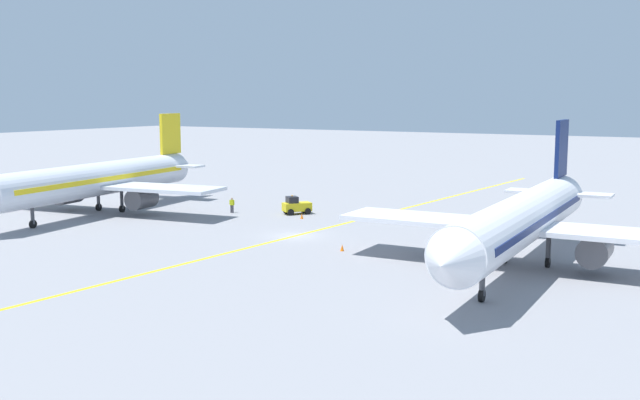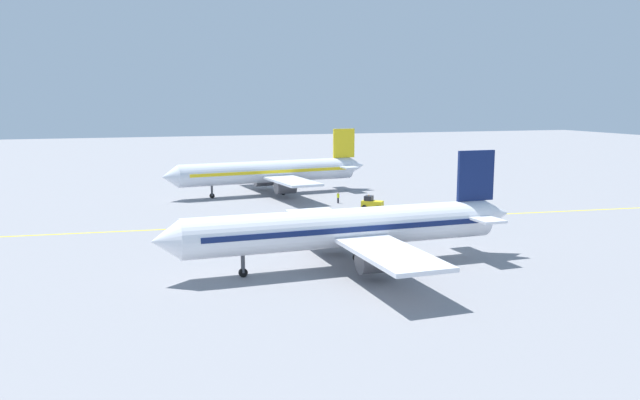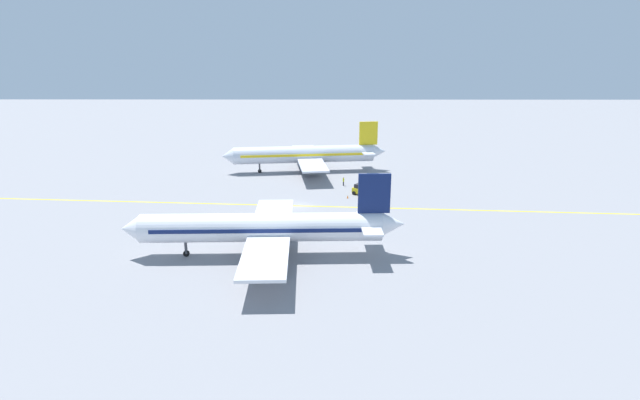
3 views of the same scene
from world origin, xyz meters
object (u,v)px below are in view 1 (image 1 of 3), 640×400
at_px(airplane_at_gate, 523,220).
at_px(baggage_tug_white, 296,206).
at_px(traffic_cone_mid_apron, 302,216).
at_px(traffic_cone_near_nose, 342,248).
at_px(airplane_adjacent_stand, 100,180).
at_px(ground_crew_worker, 232,205).

bearing_deg(airplane_at_gate, baggage_tug_white, -26.36).
bearing_deg(traffic_cone_mid_apron, traffic_cone_near_nose, 132.97).
bearing_deg(airplane_at_gate, traffic_cone_near_nose, 3.03).
bearing_deg(traffic_cone_mid_apron, airplane_adjacent_stand, 21.08).
relative_size(baggage_tug_white, traffic_cone_near_nose, 5.97).
relative_size(airplane_adjacent_stand, traffic_cone_near_nose, 64.59).
relative_size(airplane_at_gate, traffic_cone_mid_apron, 64.52).
distance_m(ground_crew_worker, traffic_cone_mid_apron, 8.78).
bearing_deg(traffic_cone_near_nose, airplane_adjacent_stand, -7.74).
distance_m(baggage_tug_white, ground_crew_worker, 7.11).
distance_m(airplane_at_gate, traffic_cone_mid_apron, 28.79).
height_order(baggage_tug_white, traffic_cone_mid_apron, baggage_tug_white).
distance_m(ground_crew_worker, traffic_cone_near_nose, 23.59).
relative_size(baggage_tug_white, ground_crew_worker, 1.95).
height_order(airplane_adjacent_stand, ground_crew_worker, airplane_adjacent_stand).
distance_m(airplane_at_gate, baggage_tug_white, 31.73).
bearing_deg(baggage_tug_white, airplane_adjacent_stand, 29.28).
bearing_deg(traffic_cone_mid_apron, airplane_at_gate, 155.98).
relative_size(ground_crew_worker, traffic_cone_near_nose, 3.05).
distance_m(airplane_at_gate, airplane_adjacent_stand, 47.02).
relative_size(airplane_adjacent_stand, traffic_cone_mid_apron, 64.59).
bearing_deg(baggage_tug_white, traffic_cone_near_nose, 132.93).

